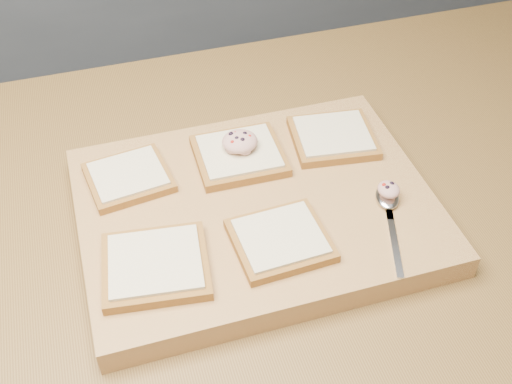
{
  "coord_description": "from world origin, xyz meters",
  "views": [
    {
      "loc": [
        -0.21,
        -0.67,
        1.57
      ],
      "look_at": [
        -0.03,
        -0.06,
        0.96
      ],
      "focal_mm": 45.0,
      "sensor_mm": 36.0,
      "label": 1
    }
  ],
  "objects_px": {
    "spoon": "(388,203)",
    "tuna_salad_dollop": "(240,141)",
    "bread_far_center": "(239,155)",
    "cutting_board": "(256,210)"
  },
  "relations": [
    {
      "from": "spoon",
      "to": "tuna_salad_dollop",
      "type": "bearing_deg",
      "value": 136.56
    },
    {
      "from": "spoon",
      "to": "bread_far_center",
      "type": "bearing_deg",
      "value": 137.97
    },
    {
      "from": "tuna_salad_dollop",
      "to": "spoon",
      "type": "height_order",
      "value": "tuna_salad_dollop"
    },
    {
      "from": "cutting_board",
      "to": "spoon",
      "type": "height_order",
      "value": "spoon"
    },
    {
      "from": "bread_far_center",
      "to": "spoon",
      "type": "relative_size",
      "value": 0.8
    },
    {
      "from": "tuna_salad_dollop",
      "to": "spoon",
      "type": "distance_m",
      "value": 0.23
    },
    {
      "from": "bread_far_center",
      "to": "spoon",
      "type": "distance_m",
      "value": 0.23
    },
    {
      "from": "cutting_board",
      "to": "spoon",
      "type": "relative_size",
      "value": 3.0
    },
    {
      "from": "bread_far_center",
      "to": "tuna_salad_dollop",
      "type": "distance_m",
      "value": 0.02
    },
    {
      "from": "cutting_board",
      "to": "bread_far_center",
      "type": "distance_m",
      "value": 0.09
    }
  ]
}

